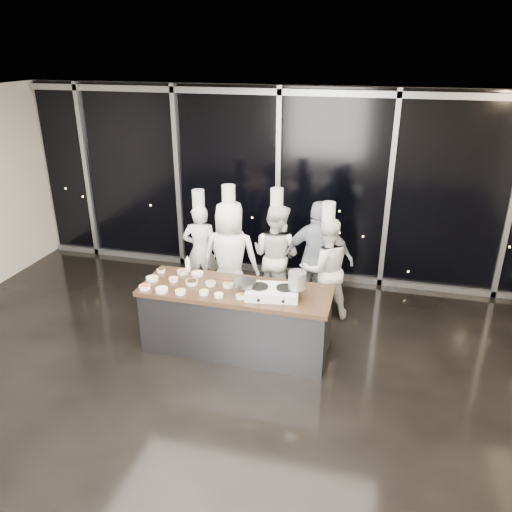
{
  "coord_description": "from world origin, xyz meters",
  "views": [
    {
      "loc": [
        1.69,
        -4.56,
        3.78
      ],
      "look_at": [
        0.19,
        1.2,
        1.25
      ],
      "focal_mm": 35.0,
      "sensor_mm": 36.0,
      "label": 1
    }
  ],
  "objects": [
    {
      "name": "squeeze_bottle",
      "position": [
        -0.79,
        1.24,
        1.01
      ],
      "size": [
        0.06,
        0.06,
        0.23
      ],
      "color": "white",
      "rests_on": "demo_counter"
    },
    {
      "name": "stove",
      "position": [
        0.5,
        0.81,
        0.96
      ],
      "size": [
        0.69,
        0.49,
        0.14
      ],
      "rotation": [
        0.0,
        0.0,
        0.15
      ],
      "color": "silver",
      "rests_on": "demo_counter"
    },
    {
      "name": "demo_counter",
      "position": [
        0.0,
        0.9,
        0.45
      ],
      "size": [
        2.46,
        0.86,
        0.9
      ],
      "color": "#3D3D42",
      "rests_on": "ground"
    },
    {
      "name": "stock_pot",
      "position": [
        0.8,
        0.84,
        1.15
      ],
      "size": [
        0.25,
        0.25,
        0.22
      ],
      "primitive_type": "cylinder",
      "rotation": [
        0.0,
        0.0,
        0.15
      ],
      "color": "#B1B1B3",
      "rests_on": "stove"
    },
    {
      "name": "chef_center",
      "position": [
        0.22,
        2.28,
        0.83
      ],
      "size": [
        0.96,
        0.85,
        1.87
      ],
      "rotation": [
        0.0,
        0.0,
        2.8
      ],
      "color": "silver",
      "rests_on": "ground"
    },
    {
      "name": "prep_bowls",
      "position": [
        -0.65,
        0.84,
        0.93
      ],
      "size": [
        1.43,
        0.73,
        0.05
      ],
      "color": "silver",
      "rests_on": "demo_counter"
    },
    {
      "name": "room_shell",
      "position": [
        0.18,
        0.0,
        2.25
      ],
      "size": [
        9.02,
        7.02,
        3.21
      ],
      "color": "beige",
      "rests_on": "ground"
    },
    {
      "name": "frying_pan",
      "position": [
        0.15,
        0.76,
        1.06
      ],
      "size": [
        0.51,
        0.32,
        0.05
      ],
      "rotation": [
        0.0,
        0.0,
        0.15
      ],
      "color": "slate",
      "rests_on": "stove"
    },
    {
      "name": "window_wall",
      "position": [
        0.0,
        3.43,
        1.6
      ],
      "size": [
        8.9,
        0.11,
        3.2
      ],
      "color": "black",
      "rests_on": "ground"
    },
    {
      "name": "chef_right",
      "position": [
        1.0,
        2.07,
        0.79
      ],
      "size": [
        0.93,
        0.84,
        1.78
      ],
      "rotation": [
        0.0,
        0.0,
        3.56
      ],
      "color": "silver",
      "rests_on": "ground"
    },
    {
      "name": "chef_left",
      "position": [
        -0.39,
        1.88,
        0.88
      ],
      "size": [
        0.9,
        0.63,
        1.98
      ],
      "rotation": [
        0.0,
        0.0,
        3.23
      ],
      "color": "silver",
      "rests_on": "ground"
    },
    {
      "name": "ground",
      "position": [
        0.0,
        0.0,
        0.0
      ],
      "size": [
        9.0,
        9.0,
        0.0
      ],
      "primitive_type": "plane",
      "color": "black",
      "rests_on": "ground"
    },
    {
      "name": "guest",
      "position": [
        0.88,
        2.17,
        0.88
      ],
      "size": [
        1.04,
        0.46,
        1.75
      ],
      "rotation": [
        0.0,
        0.0,
        3.11
      ],
      "color": "#121D33",
      "rests_on": "ground"
    },
    {
      "name": "chef_far_left",
      "position": [
        -0.99,
        2.26,
        0.79
      ],
      "size": [
        0.63,
        0.48,
        1.76
      ],
      "rotation": [
        0.0,
        0.0,
        3.36
      ],
      "color": "silver",
      "rests_on": "ground"
    }
  ]
}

